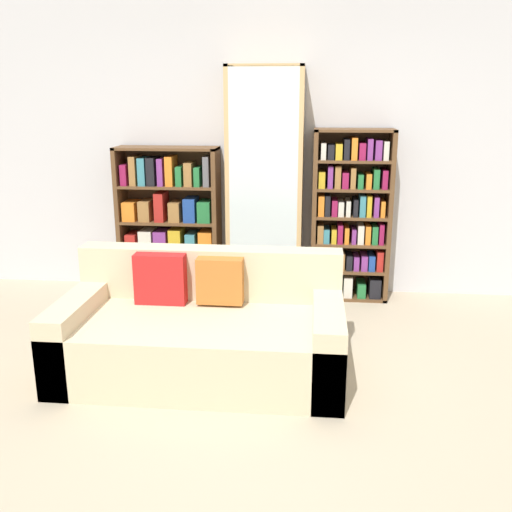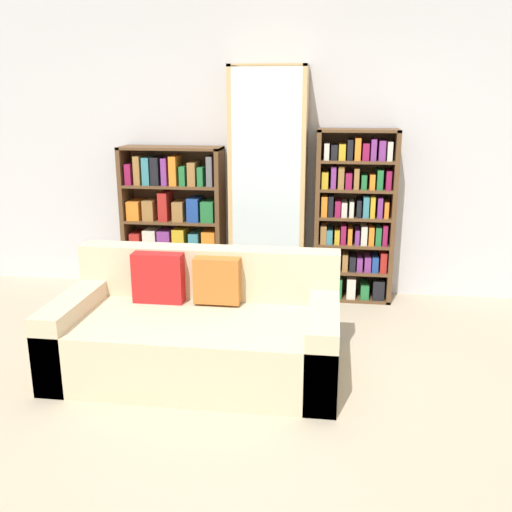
{
  "view_description": "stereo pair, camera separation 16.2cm",
  "coord_description": "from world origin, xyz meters",
  "px_view_note": "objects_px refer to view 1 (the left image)",
  "views": [
    {
      "loc": [
        0.3,
        -3.07,
        1.84
      ],
      "look_at": [
        -0.13,
        1.26,
        0.61
      ],
      "focal_mm": 40.0,
      "sensor_mm": 36.0,
      "label": 1
    },
    {
      "loc": [
        0.47,
        -3.05,
        1.84
      ],
      "look_at": [
        -0.13,
        1.26,
        0.61
      ],
      "focal_mm": 40.0,
      "sensor_mm": 36.0,
      "label": 2
    }
  ],
  "objects_px": {
    "couch": "(203,332)",
    "wine_bottle": "(321,306)",
    "bookshelf_right": "(351,217)",
    "display_cabinet": "(265,186)",
    "bookshelf_left": "(170,224)"
  },
  "relations": [
    {
      "from": "couch",
      "to": "wine_bottle",
      "type": "xyz_separation_m",
      "value": [
        0.82,
        0.9,
        -0.11
      ]
    },
    {
      "from": "couch",
      "to": "bookshelf_right",
      "type": "relative_size",
      "value": 1.21
    },
    {
      "from": "display_cabinet",
      "to": "wine_bottle",
      "type": "bearing_deg",
      "value": -52.96
    },
    {
      "from": "couch",
      "to": "display_cabinet",
      "type": "bearing_deg",
      "value": 79.59
    },
    {
      "from": "bookshelf_left",
      "to": "display_cabinet",
      "type": "xyz_separation_m",
      "value": [
        0.91,
        -0.02,
        0.37
      ]
    },
    {
      "from": "bookshelf_left",
      "to": "bookshelf_right",
      "type": "relative_size",
      "value": 0.89
    },
    {
      "from": "couch",
      "to": "bookshelf_left",
      "type": "distance_m",
      "value": 1.77
    },
    {
      "from": "display_cabinet",
      "to": "wine_bottle",
      "type": "relative_size",
      "value": 5.24
    },
    {
      "from": "couch",
      "to": "bookshelf_left",
      "type": "bearing_deg",
      "value": 110.87
    },
    {
      "from": "couch",
      "to": "wine_bottle",
      "type": "relative_size",
      "value": 4.73
    },
    {
      "from": "bookshelf_left",
      "to": "display_cabinet",
      "type": "height_order",
      "value": "display_cabinet"
    },
    {
      "from": "bookshelf_left",
      "to": "display_cabinet",
      "type": "bearing_deg",
      "value": -1.0
    },
    {
      "from": "display_cabinet",
      "to": "couch",
      "type": "bearing_deg",
      "value": -100.41
    },
    {
      "from": "couch",
      "to": "bookshelf_left",
      "type": "xyz_separation_m",
      "value": [
        -0.61,
        1.61,
        0.4
      ]
    },
    {
      "from": "couch",
      "to": "display_cabinet",
      "type": "xyz_separation_m",
      "value": [
        0.29,
        1.59,
        0.77
      ]
    }
  ]
}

